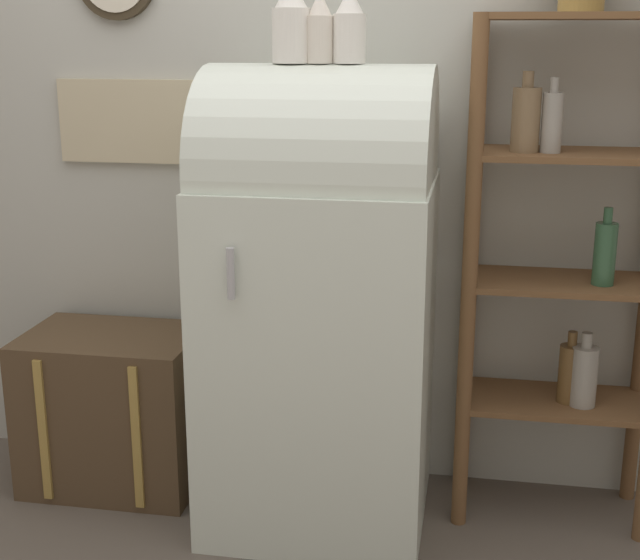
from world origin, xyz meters
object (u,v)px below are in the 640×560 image
object	(u,v)px
vase_left	(291,24)
vase_right	(350,28)
refrigerator	(320,293)
suitcase_trunk	(115,409)
vase_center	(319,29)

from	to	relation	value
vase_left	vase_right	world-z (taller)	vase_left
refrigerator	suitcase_trunk	world-z (taller)	refrigerator
vase_left	vase_center	xyz separation A→B (m)	(0.09, -0.00, -0.02)
suitcase_trunk	vase_center	distance (m)	1.54
vase_left	vase_center	world-z (taller)	vase_left
vase_left	vase_right	size ratio (longest dim) A/B	1.12
vase_right	refrigerator	bearing A→B (deg)	-178.87
refrigerator	vase_right	size ratio (longest dim) A/B	6.84
suitcase_trunk	refrigerator	bearing A→B (deg)	-6.03
suitcase_trunk	vase_center	world-z (taller)	vase_center
suitcase_trunk	vase_left	size ratio (longest dim) A/B	2.48
refrigerator	vase_left	bearing A→B (deg)	-177.27
vase_center	vase_left	bearing A→B (deg)	179.88
refrigerator	suitcase_trunk	size ratio (longest dim) A/B	2.46
vase_left	refrigerator	bearing A→B (deg)	2.73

